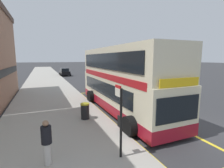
{
  "coord_description": "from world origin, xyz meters",
  "views": [
    {
      "loc": [
        -7.56,
        -6.09,
        3.68
      ],
      "look_at": [
        -2.63,
        5.57,
        1.73
      ],
      "focal_mm": 26.72,
      "sensor_mm": 36.0,
      "label": 1
    }
  ],
  "objects_px": {
    "parked_car_navy_behind": "(137,79)",
    "litter_bin": "(85,111)",
    "double_decker_bus": "(121,82)",
    "bus_stop_sign": "(120,115)",
    "parked_car_black_across": "(65,72)",
    "pedestrian_waiting_near_sign": "(47,141)"
  },
  "relations": [
    {
      "from": "parked_car_navy_behind",
      "to": "bus_stop_sign",
      "type": "bearing_deg",
      "value": 58.84
    },
    {
      "from": "bus_stop_sign",
      "to": "litter_bin",
      "type": "bearing_deg",
      "value": 93.4
    },
    {
      "from": "parked_car_black_across",
      "to": "double_decker_bus",
      "type": "bearing_deg",
      "value": -85.84
    },
    {
      "from": "pedestrian_waiting_near_sign",
      "to": "parked_car_navy_behind",
      "type": "bearing_deg",
      "value": 49.91
    },
    {
      "from": "parked_car_navy_behind",
      "to": "pedestrian_waiting_near_sign",
      "type": "xyz_separation_m",
      "value": [
        -12.5,
        -14.84,
        0.17
      ]
    },
    {
      "from": "pedestrian_waiting_near_sign",
      "to": "parked_car_black_across",
      "type": "bearing_deg",
      "value": 81.71
    },
    {
      "from": "double_decker_bus",
      "to": "parked_car_navy_behind",
      "type": "height_order",
      "value": "double_decker_bus"
    },
    {
      "from": "parked_car_black_across",
      "to": "pedestrian_waiting_near_sign",
      "type": "relative_size",
      "value": 2.71
    },
    {
      "from": "double_decker_bus",
      "to": "litter_bin",
      "type": "height_order",
      "value": "double_decker_bus"
    },
    {
      "from": "double_decker_bus",
      "to": "litter_bin",
      "type": "bearing_deg",
      "value": -159.77
    },
    {
      "from": "parked_car_navy_behind",
      "to": "pedestrian_waiting_near_sign",
      "type": "height_order",
      "value": "pedestrian_waiting_near_sign"
    },
    {
      "from": "pedestrian_waiting_near_sign",
      "to": "bus_stop_sign",
      "type": "bearing_deg",
      "value": -11.71
    },
    {
      "from": "parked_car_navy_behind",
      "to": "litter_bin",
      "type": "relative_size",
      "value": 4.47
    },
    {
      "from": "parked_car_navy_behind",
      "to": "parked_car_black_across",
      "type": "bearing_deg",
      "value": -61.31
    },
    {
      "from": "double_decker_bus",
      "to": "pedestrian_waiting_near_sign",
      "type": "distance_m",
      "value": 7.06
    },
    {
      "from": "pedestrian_waiting_near_sign",
      "to": "litter_bin",
      "type": "bearing_deg",
      "value": 59.32
    },
    {
      "from": "parked_car_navy_behind",
      "to": "litter_bin",
      "type": "xyz_separation_m",
      "value": [
        -10.3,
        -11.13,
        -0.19
      ]
    },
    {
      "from": "double_decker_bus",
      "to": "litter_bin",
      "type": "distance_m",
      "value": 3.4
    },
    {
      "from": "bus_stop_sign",
      "to": "litter_bin",
      "type": "height_order",
      "value": "bus_stop_sign"
    },
    {
      "from": "double_decker_bus",
      "to": "parked_car_navy_behind",
      "type": "relative_size",
      "value": 2.55
    },
    {
      "from": "bus_stop_sign",
      "to": "parked_car_black_across",
      "type": "height_order",
      "value": "bus_stop_sign"
    },
    {
      "from": "bus_stop_sign",
      "to": "double_decker_bus",
      "type": "bearing_deg",
      "value": 63.45
    }
  ]
}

